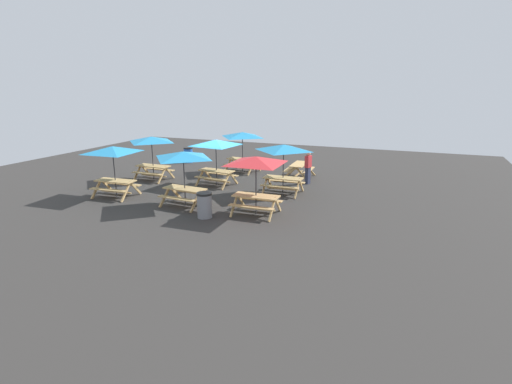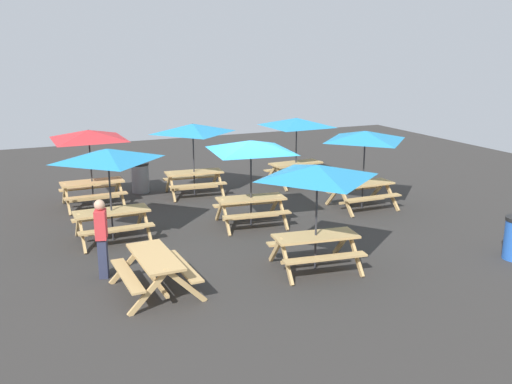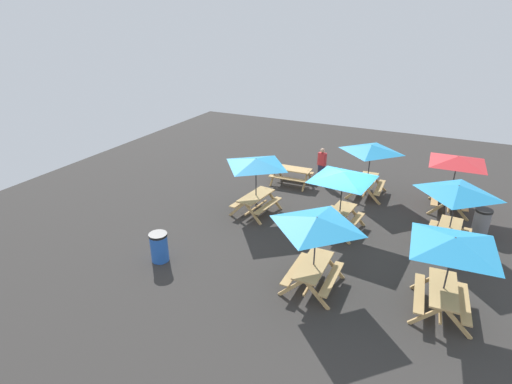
% 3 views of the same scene
% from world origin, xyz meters
% --- Properties ---
extents(ground_plane, '(29.70, 29.70, 0.00)m').
position_xyz_m(ground_plane, '(0.00, 0.00, 0.00)').
color(ground_plane, '#33302D').
rests_on(ground_plane, ground).
extents(picnic_table_0, '(2.83, 2.83, 2.34)m').
position_xyz_m(picnic_table_0, '(-3.47, 3.53, 1.99)').
color(picnic_table_0, tan).
rests_on(picnic_table_0, ground).
extents(picnic_table_1, '(2.24, 2.24, 2.34)m').
position_xyz_m(picnic_table_1, '(0.18, -3.44, 1.99)').
color(picnic_table_1, tan).
rests_on(picnic_table_1, ground).
extents(picnic_table_2, '(2.16, 2.16, 2.34)m').
position_xyz_m(picnic_table_2, '(-0.29, 3.58, 1.99)').
color(picnic_table_2, tan).
rests_on(picnic_table_2, ground).
extents(picnic_table_3, '(1.58, 1.84, 0.81)m').
position_xyz_m(picnic_table_3, '(-3.27, -3.24, 0.56)').
color(picnic_table_3, tan).
rests_on(picnic_table_3, ground).
extents(picnic_table_4, '(2.03, 2.03, 2.34)m').
position_xyz_m(picnic_table_4, '(-3.48, 0.21, 1.99)').
color(picnic_table_4, tan).
rests_on(picnic_table_4, ground).
extents(picnic_table_5, '(2.01, 2.01, 2.34)m').
position_xyz_m(picnic_table_5, '(3.79, 0.13, 1.99)').
color(picnic_table_5, tan).
rests_on(picnic_table_5, ground).
extents(picnic_table_6, '(2.82, 2.82, 2.34)m').
position_xyz_m(picnic_table_6, '(3.36, 3.55, 1.99)').
color(picnic_table_6, tan).
rests_on(picnic_table_6, ground).
extents(picnic_table_7, '(2.81, 2.81, 2.34)m').
position_xyz_m(picnic_table_7, '(0.12, -0.07, 1.99)').
color(picnic_table_7, tan).
rests_on(picnic_table_7, ground).
extents(trash_bin_gray, '(0.59, 0.59, 0.98)m').
position_xyz_m(trash_bin_gray, '(-1.79, 4.63, 0.49)').
color(trash_bin_gray, gray).
rests_on(trash_bin_gray, ground).
extents(trash_bin_blue, '(0.59, 0.59, 0.98)m').
position_xyz_m(trash_bin_blue, '(4.62, -4.76, 0.49)').
color(trash_bin_blue, blue).
rests_on(trash_bin_blue, ground).
extents(person_standing, '(0.31, 0.41, 1.67)m').
position_xyz_m(person_standing, '(-4.07, -2.05, 0.89)').
color(person_standing, '#2D334C').
rests_on(person_standing, ground).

